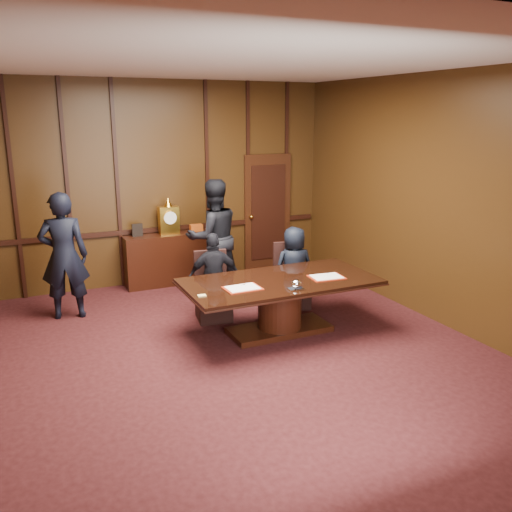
{
  "coord_description": "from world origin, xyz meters",
  "views": [
    {
      "loc": [
        -2.47,
        -5.77,
        2.93
      ],
      "look_at": [
        0.5,
        0.72,
        1.05
      ],
      "focal_mm": 38.0,
      "sensor_mm": 36.0,
      "label": 1
    }
  ],
  "objects_px": {
    "conference_table": "(280,297)",
    "witness_left": "(64,256)",
    "signatory_left": "(214,277)",
    "signatory_right": "(294,268)",
    "sideboard": "(170,257)",
    "witness_right": "(213,237)"
  },
  "relations": [
    {
      "from": "conference_table",
      "to": "witness_left",
      "type": "distance_m",
      "value": 3.19
    },
    {
      "from": "signatory_left",
      "to": "signatory_right",
      "type": "relative_size",
      "value": 1.02
    },
    {
      "from": "sideboard",
      "to": "signatory_left",
      "type": "relative_size",
      "value": 1.23
    },
    {
      "from": "signatory_left",
      "to": "witness_left",
      "type": "bearing_deg",
      "value": -17.56
    },
    {
      "from": "signatory_right",
      "to": "signatory_left",
      "type": "bearing_deg",
      "value": 6.88
    },
    {
      "from": "sideboard",
      "to": "conference_table",
      "type": "distance_m",
      "value": 2.91
    },
    {
      "from": "sideboard",
      "to": "signatory_right",
      "type": "distance_m",
      "value": 2.45
    },
    {
      "from": "sideboard",
      "to": "signatory_left",
      "type": "height_order",
      "value": "sideboard"
    },
    {
      "from": "signatory_left",
      "to": "sideboard",
      "type": "bearing_deg",
      "value": -77.01
    },
    {
      "from": "signatory_right",
      "to": "witness_right",
      "type": "height_order",
      "value": "witness_right"
    },
    {
      "from": "sideboard",
      "to": "conference_table",
      "type": "height_order",
      "value": "sideboard"
    },
    {
      "from": "signatory_left",
      "to": "signatory_right",
      "type": "distance_m",
      "value": 1.3
    },
    {
      "from": "signatory_right",
      "to": "witness_left",
      "type": "height_order",
      "value": "witness_left"
    },
    {
      "from": "witness_left",
      "to": "witness_right",
      "type": "relative_size",
      "value": 0.98
    },
    {
      "from": "conference_table",
      "to": "sideboard",
      "type": "bearing_deg",
      "value": 104.62
    },
    {
      "from": "signatory_left",
      "to": "signatory_right",
      "type": "xyz_separation_m",
      "value": [
        1.3,
        0.0,
        -0.01
      ]
    },
    {
      "from": "sideboard",
      "to": "signatory_left",
      "type": "bearing_deg",
      "value": -87.61
    },
    {
      "from": "witness_left",
      "to": "conference_table",
      "type": "bearing_deg",
      "value": 154.67
    },
    {
      "from": "conference_table",
      "to": "signatory_right",
      "type": "bearing_deg",
      "value": 50.91
    },
    {
      "from": "conference_table",
      "to": "signatory_right",
      "type": "xyz_separation_m",
      "value": [
        0.65,
        0.8,
        0.13
      ]
    },
    {
      "from": "sideboard",
      "to": "conference_table",
      "type": "xyz_separation_m",
      "value": [
        0.73,
        -2.81,
        0.02
      ]
    },
    {
      "from": "signatory_left",
      "to": "witness_right",
      "type": "xyz_separation_m",
      "value": [
        0.43,
        1.2,
        0.31
      ]
    }
  ]
}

